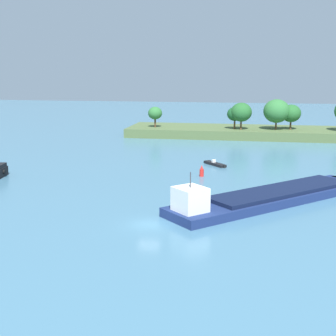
{
  "coord_description": "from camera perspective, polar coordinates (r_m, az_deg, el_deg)",
  "views": [
    {
      "loc": [
        11.27,
        -50.78,
        17.3
      ],
      "look_at": [
        -2.42,
        25.7,
        1.2
      ],
      "focal_mm": 51.56,
      "sensor_mm": 36.0,
      "label": 1
    }
  ],
  "objects": [
    {
      "name": "ground_plane",
      "position": [
        54.81,
        -2.26,
        -6.7
      ],
      "size": [
        400.0,
        400.0,
        0.0
      ],
      "primitive_type": "plane",
      "color": "teal"
    },
    {
      "name": "treeline_island",
      "position": [
        126.06,
        13.98,
        4.61
      ],
      "size": [
        79.1,
        16.9,
        10.07
      ],
      "color": "#4C6038",
      "rests_on": "ground"
    },
    {
      "name": "cargo_barge",
      "position": [
        64.4,
        11.81,
        -3.3
      ],
      "size": [
        27.06,
        26.78,
        5.71
      ],
      "color": "navy",
      "rests_on": "ground"
    },
    {
      "name": "small_motorboat",
      "position": [
        88.03,
        5.57,
        0.49
      ],
      "size": [
        4.46,
        4.92,
        0.97
      ],
      "color": "black",
      "rests_on": "ground"
    },
    {
      "name": "channel_buoy_red",
      "position": [
        78.68,
        4.0,
        -0.42
      ],
      "size": [
        0.7,
        0.7,
        1.9
      ],
      "color": "red",
      "rests_on": "ground"
    }
  ]
}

